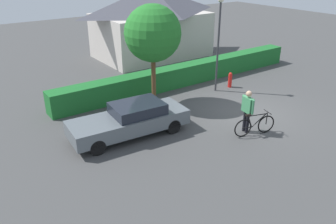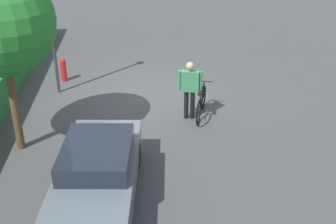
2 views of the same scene
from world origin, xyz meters
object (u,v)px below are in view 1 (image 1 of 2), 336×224
(parked_car_near, at_px, (131,120))
(tree_kerbside, at_px, (153,34))
(bicycle, at_px, (255,125))
(person_rider, at_px, (247,108))
(street_lamp, at_px, (219,33))
(fire_hydrant, at_px, (230,80))

(parked_car_near, bearing_deg, tree_kerbside, 41.20)
(bicycle, bearing_deg, tree_kerbside, 106.62)
(person_rider, bearing_deg, street_lamp, 62.22)
(bicycle, xyz_separation_m, street_lamp, (2.05, 4.44, 2.58))
(bicycle, relative_size, tree_kerbside, 0.38)
(street_lamp, distance_m, fire_hydrant, 2.75)
(parked_car_near, xyz_separation_m, fire_hydrant, (6.94, 1.64, -0.25))
(tree_kerbside, distance_m, fire_hydrant, 5.35)
(tree_kerbside, xyz_separation_m, fire_hydrant, (4.49, -0.51, -2.87))
(bicycle, height_order, street_lamp, street_lamp)
(parked_car_near, xyz_separation_m, tree_kerbside, (2.45, 2.15, 2.63))
(bicycle, xyz_separation_m, fire_hydrant, (3.03, 4.39, 0.01))
(street_lamp, xyz_separation_m, tree_kerbside, (-3.51, 0.46, 0.31))
(parked_car_near, bearing_deg, street_lamp, 15.85)
(person_rider, height_order, fire_hydrant, person_rider)
(parked_car_near, height_order, fire_hydrant, parked_car_near)
(tree_kerbside, bearing_deg, bicycle, -73.38)
(street_lamp, bearing_deg, bicycle, -114.79)
(person_rider, bearing_deg, fire_hydrant, 52.17)
(street_lamp, bearing_deg, tree_kerbside, 172.60)
(street_lamp, height_order, fire_hydrant, street_lamp)
(street_lamp, distance_m, tree_kerbside, 3.55)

